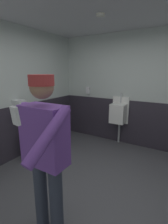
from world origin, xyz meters
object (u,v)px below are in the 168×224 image
at_px(urinal_solo, 119,113).
at_px(cell_phone, 15,116).
at_px(soap_dispenser, 88,90).
at_px(person, 45,147).
at_px(trash_bin, 32,143).
at_px(hand_dryer, 19,107).

height_order(urinal_solo, cell_phone, cell_phone).
bearing_deg(soap_dispenser, person, -68.44).
height_order(urinal_solo, soap_dispenser, soap_dispenser).
distance_m(urinal_solo, soap_dispenser, 1.04).
xyz_separation_m(urinal_solo, soap_dispenser, (-0.91, 0.12, 0.48)).
bearing_deg(cell_phone, trash_bin, 147.15).
bearing_deg(hand_dryer, cell_phone, -37.54).
bearing_deg(urinal_solo, person, -86.40).
distance_m(person, soap_dispenser, 2.94).
distance_m(urinal_solo, hand_dryer, 2.21).
distance_m(person, trash_bin, 1.91).
relative_size(urinal_solo, person, 0.73).
bearing_deg(trash_bin, hand_dryer, -151.90).
bearing_deg(urinal_solo, hand_dryer, -131.16).
bearing_deg(cell_phone, hand_dryer, 151.76).
xyz_separation_m(hand_dryer, soap_dispenser, (0.53, 1.77, 0.20)).
xyz_separation_m(cell_phone, hand_dryer, (-1.90, 1.46, -0.43)).
bearing_deg(trash_bin, soap_dispenser, 78.25).
xyz_separation_m(cell_phone, soap_dispenser, (-1.37, 3.23, -0.23)).
bearing_deg(person, soap_dispenser, 111.56).
xyz_separation_m(trash_bin, hand_dryer, (-0.18, -0.10, 0.75)).
distance_m(hand_dryer, soap_dispenser, 1.86).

